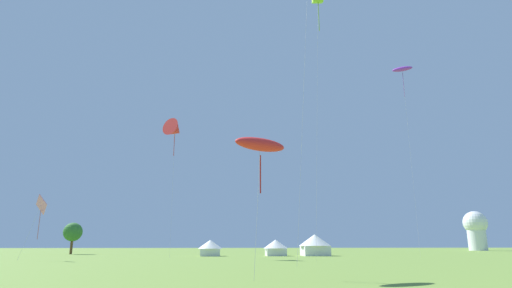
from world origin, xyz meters
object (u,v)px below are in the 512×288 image
festival_tent_left (210,247)px  observatory_dome (476,228)px  kite_pink_diamond (41,206)px  festival_tent_right (276,247)px  festival_tent_center (315,244)px  kite_purple_parafoil (402,69)px  kite_red_parafoil (260,145)px  kite_red_delta (175,130)px  tree_distant_left (73,232)px

festival_tent_left → observatory_dome: (73.36, 46.77, 4.71)m
kite_pink_diamond → observatory_dome: observatory_dome is taller
festival_tent_right → festival_tent_center: bearing=-0.0°
festival_tent_left → observatory_dome: size_ratio=0.34×
kite_purple_parafoil → kite_red_parafoil: bearing=-126.9°
kite_red_parafoil → festival_tent_right: 41.65m
kite_red_parafoil → festival_tent_center: 42.99m
kite_purple_parafoil → kite_red_parafoil: (-27.17, -36.20, -22.02)m
kite_pink_diamond → observatory_dome: size_ratio=0.67×
kite_pink_diamond → festival_tent_center: size_ratio=1.46×
kite_red_delta → kite_purple_parafoil: kite_purple_parafoil is taller
kite_red_parafoil → tree_distant_left: 60.77m
festival_tent_right → festival_tent_center: festival_tent_center is taller
kite_red_delta → kite_purple_parafoil: (35.67, 2.23, 11.81)m
kite_red_parafoil → festival_tent_center: (12.83, 40.66, -5.52)m
festival_tent_left → festival_tent_center: festival_tent_center is taller
kite_red_delta → tree_distant_left: size_ratio=3.49×
kite_pink_diamond → kite_red_parafoil: kite_red_parafoil is taller
kite_purple_parafoil → kite_pink_diamond: bearing=-167.8°
festival_tent_left → observatory_dome: 87.13m
kite_red_delta → festival_tent_center: size_ratio=3.87×
kite_pink_diamond → kite_red_delta: bearing=32.0°
kite_pink_diamond → kite_red_delta: size_ratio=0.38×
kite_purple_parafoil → festival_tent_center: size_ratio=6.06×
observatory_dome → festival_tent_center: bearing=-140.8°
kite_red_parafoil → festival_tent_center: size_ratio=1.59×
kite_pink_diamond → tree_distant_left: kite_pink_diamond is taller
kite_red_parafoil → festival_tent_right: (6.73, 40.66, -5.96)m
kite_purple_parafoil → festival_tent_right: bearing=167.7°
observatory_dome → tree_distant_left: bearing=-161.1°
kite_red_delta → festival_tent_center: 27.33m
kite_red_delta → kite_red_parafoil: 36.47m
kite_purple_parafoil → kite_red_parafoil: kite_purple_parafoil is taller
tree_distant_left → kite_red_parafoil: bearing=-63.0°
festival_tent_right → kite_purple_parafoil: bearing=-12.3°
kite_purple_parafoil → festival_tent_left: 41.51m
festival_tent_left → tree_distant_left: size_ratio=0.66×
festival_tent_right → tree_distant_left: (-34.30, 13.38, 2.46)m
kite_pink_diamond → festival_tent_right: 32.75m
festival_tent_right → kite_pink_diamond: bearing=-152.2°
festival_tent_center → tree_distant_left: bearing=161.7°
kite_red_parafoil → tree_distant_left: (-27.56, 54.05, -3.50)m
festival_tent_left → festival_tent_center: (15.98, 0.00, 0.47)m
observatory_dome → kite_pink_diamond: bearing=-146.1°
festival_tent_center → observatory_dome: 74.15m
kite_pink_diamond → festival_tent_left: size_ratio=1.99×
observatory_dome → kite_red_parafoil: bearing=-128.8°
kite_purple_parafoil → festival_tent_left: kite_purple_parafoil is taller
kite_red_delta → observatory_dome: kite_red_delta is taller
tree_distant_left → festival_tent_right: bearing=-21.3°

